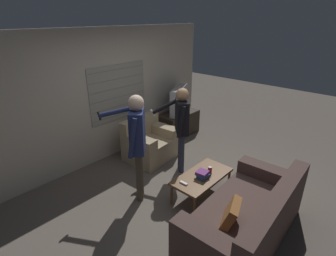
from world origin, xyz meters
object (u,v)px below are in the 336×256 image
object	(u,v)px
coffee_table	(202,177)
book_stack	(203,175)
armchair_beige	(149,143)
person_left_standing	(137,136)
spare_remote	(184,183)
couch_blue	(247,218)
soda_can	(210,170)
person_right_standing	(181,121)
tv	(179,100)

from	to	relation	value
coffee_table	book_stack	distance (m)	0.12
armchair_beige	person_left_standing	world-z (taller)	person_left_standing
spare_remote	couch_blue	bearing A→B (deg)	-87.01
armchair_beige	book_stack	bearing A→B (deg)	72.33
soda_can	person_right_standing	bearing A→B (deg)	72.95
person_left_standing	soda_can	bearing A→B (deg)	-86.70
couch_blue	spare_remote	world-z (taller)	couch_blue
armchair_beige	coffee_table	size ratio (longest dim) A/B	0.97
person_left_standing	soda_can	xyz separation A→B (m)	(0.82, -0.78, -0.65)
person_left_standing	soda_can	size ratio (longest dim) A/B	13.64
soda_can	tv	bearing A→B (deg)	52.43
armchair_beige	soda_can	bearing A→B (deg)	78.38
coffee_table	tv	size ratio (longest dim) A/B	1.22
couch_blue	armchair_beige	bearing A→B (deg)	73.13
couch_blue	book_stack	world-z (taller)	couch_blue
spare_remote	soda_can	bearing A→B (deg)	-15.81
tv	soda_can	xyz separation A→B (m)	(-1.47, -1.91, -0.43)
coffee_table	spare_remote	xyz separation A→B (m)	(-0.37, 0.08, 0.05)
person_right_standing	book_stack	size ratio (longest dim) A/B	7.69
soda_can	book_stack	bearing A→B (deg)	173.93
tv	person_left_standing	size ratio (longest dim) A/B	0.50
couch_blue	spare_remote	distance (m)	1.03
armchair_beige	couch_blue	bearing A→B (deg)	71.23
armchair_beige	person_left_standing	size ratio (longest dim) A/B	0.59
book_stack	soda_can	size ratio (longest dim) A/B	1.65
armchair_beige	coffee_table	xyz separation A→B (m)	(-0.32, -1.56, 0.02)
couch_blue	coffee_table	bearing A→B (deg)	69.04
tv	armchair_beige	bearing A→B (deg)	-12.50
armchair_beige	person_left_standing	bearing A→B (deg)	34.80
book_stack	spare_remote	world-z (taller)	book_stack
person_left_standing	spare_remote	distance (m)	1.00
armchair_beige	soda_can	world-z (taller)	armchair_beige
coffee_table	person_right_standing	bearing A→B (deg)	63.90
person_left_standing	spare_remote	bearing A→B (deg)	-106.18
couch_blue	tv	size ratio (longest dim) A/B	2.33
couch_blue	person_right_standing	xyz separation A→B (m)	(0.68, 1.70, 0.70)
armchair_beige	soda_can	xyz separation A→B (m)	(-0.20, -1.61, 0.12)
tv	coffee_table	bearing A→B (deg)	23.69
couch_blue	tv	world-z (taller)	tv
tv	couch_blue	bearing A→B (deg)	30.11
armchair_beige	tv	world-z (taller)	tv
coffee_table	person_right_standing	distance (m)	1.08
book_stack	armchair_beige	bearing A→B (deg)	76.88
armchair_beige	book_stack	distance (m)	1.64
couch_blue	soda_can	xyz separation A→B (m)	(0.43, 0.89, 0.14)
couch_blue	tv	xyz separation A→B (m)	(1.90, 2.80, 0.57)
person_left_standing	spare_remote	xyz separation A→B (m)	(0.33, -0.64, -0.70)
tv	person_right_standing	bearing A→B (deg)	16.22
tv	soda_can	world-z (taller)	tv
couch_blue	soda_can	bearing A→B (deg)	61.26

